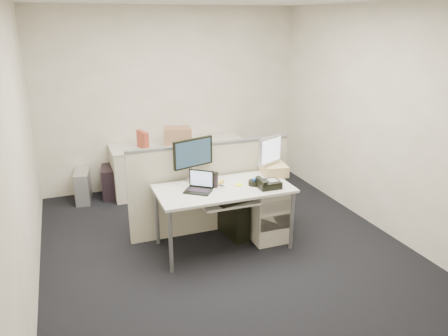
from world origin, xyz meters
name	(u,v)px	position (x,y,z in m)	size (l,w,h in m)	color
floor	(224,246)	(0.00, 0.00, -0.01)	(4.00, 4.50, 0.01)	black
wall_back	(172,99)	(0.00, 2.25, 1.35)	(4.00, 0.02, 2.70)	silver
wall_front	(354,219)	(0.00, -2.25, 1.35)	(4.00, 0.02, 2.70)	silver
wall_left	(19,152)	(-2.00, 0.00, 1.35)	(0.02, 4.50, 2.70)	silver
wall_right	(377,119)	(2.00, 0.00, 1.35)	(0.02, 4.50, 2.70)	silver
desk	(224,193)	(0.00, 0.00, 0.66)	(1.50, 0.75, 0.73)	beige
keyboard_tray	(230,203)	(0.00, -0.18, 0.62)	(0.62, 0.32, 0.02)	beige
drawer_pedestal	(265,212)	(0.55, 0.05, 0.33)	(0.40, 0.55, 0.65)	beige
cubicle_partition	(211,189)	(0.00, 0.45, 0.55)	(2.00, 0.06, 1.10)	#A9A58D
back_counter	(179,167)	(0.00, 1.93, 0.36)	(2.00, 0.60, 0.72)	beige
monitor_main	(193,160)	(-0.25, 0.32, 0.98)	(0.51, 0.19, 0.51)	black
monitor_small	(270,157)	(0.65, 0.18, 0.96)	(0.38, 0.19, 0.47)	#B7B7BC
laptop	(198,182)	(-0.30, -0.02, 0.84)	(0.28, 0.21, 0.21)	black
trackball	(254,183)	(0.35, -0.05, 0.76)	(0.14, 0.14, 0.05)	black
desk_phone	(269,184)	(0.47, -0.18, 0.77)	(0.24, 0.20, 0.08)	black
paper_stack	(210,185)	(-0.12, 0.12, 0.74)	(0.24, 0.31, 0.01)	white
sticky_pad	(239,185)	(0.18, 0.00, 0.74)	(0.08, 0.08, 0.01)	#F8FF21
travel_mug	(215,181)	(-0.10, 0.02, 0.81)	(0.08, 0.08, 0.17)	black
banana	(221,183)	(0.00, 0.10, 0.75)	(0.18, 0.04, 0.04)	gold
cellphone	(220,186)	(-0.02, 0.05, 0.74)	(0.05, 0.10, 0.01)	black
manila_folders	(274,169)	(0.72, 0.20, 0.79)	(0.27, 0.34, 0.13)	#DAB988
keyboard	(235,201)	(0.05, -0.22, 0.64)	(0.40, 0.14, 0.02)	black
pc_tower_desk	(233,219)	(0.20, 0.20, 0.22)	(0.19, 0.47, 0.44)	black
pc_tower_spare_dark	(109,181)	(-1.05, 2.03, 0.22)	(0.19, 0.48, 0.45)	black
pc_tower_spare_silver	(83,186)	(-1.42, 1.97, 0.23)	(0.19, 0.48, 0.45)	#B7B7BC
cardboard_box_left	(177,137)	(-0.05, 1.81, 0.86)	(0.38, 0.29, 0.29)	#8D6144
cardboard_box_right	(180,138)	(0.00, 1.81, 0.84)	(0.34, 0.26, 0.24)	#8D6144
red_binder	(143,141)	(-0.55, 1.83, 0.85)	(0.07, 0.29, 0.27)	#AB3E28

